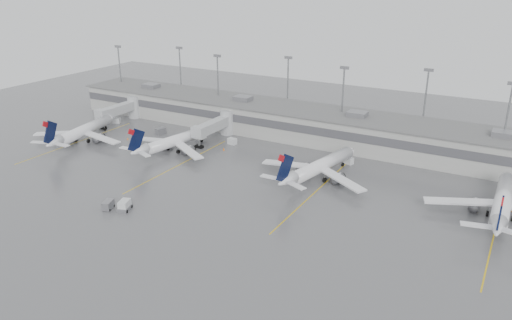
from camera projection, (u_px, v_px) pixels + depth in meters
The scene contains 19 objects.
ground at pixel (177, 221), 93.63m from camera, with size 260.00×260.00×0.00m, color #535356.
terminal at pixel (304, 123), 139.40m from camera, with size 152.00×17.00×9.45m.
light_masts at pixel (314, 91), 141.30m from camera, with size 142.40×8.00×20.60m.
jet_bridge_left at pixel (125, 109), 154.91m from camera, with size 4.00×17.20×7.00m.
jet_bridge_right at pixel (219, 125), 138.89m from camera, with size 4.00×17.20×7.00m.
stand_markings at pixel (242, 178), 113.18m from camera, with size 105.25×40.00×0.01m.
jet_far_left at pixel (82, 131), 136.20m from camera, with size 26.25×29.72×9.71m.
jet_mid_left at pixel (174, 141), 128.75m from camera, with size 25.39×28.70×9.35m.
jet_mid_right at pixel (319, 166), 111.44m from camera, with size 26.53×30.03×9.82m.
jet_far_right at pixel (503, 203), 93.88m from camera, with size 28.07×31.44×10.18m.
baggage_tug at pixel (125, 206), 97.66m from camera, with size 2.92×3.67×2.06m.
baggage_cart at pixel (108, 205), 98.11m from camera, with size 2.34×3.06×1.74m.
gse_uld_a at pixel (116, 121), 153.53m from camera, with size 2.31×1.54×1.63m, color silver.
gse_uld_b at pixel (232, 141), 134.92m from camera, with size 2.32×1.54×1.64m, color silver.
gse_uld_c at pixel (349, 161), 121.27m from camera, with size 2.22×1.48×1.58m, color silver.
gse_loader at pixel (161, 131), 143.21m from camera, with size 1.80×2.87×1.80m, color slate.
cone_a at pixel (128, 139), 138.68m from camera, with size 0.40×0.40×0.64m, color #FE6805.
cone_b at pixel (224, 149), 130.36m from camera, with size 0.46×0.46×0.73m, color #FE6805.
cone_c at pixel (326, 166), 119.17m from camera, with size 0.38×0.38×0.61m, color #FE6805.
Camera 1 is at (53.79, -65.46, 44.04)m, focal length 35.00 mm.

